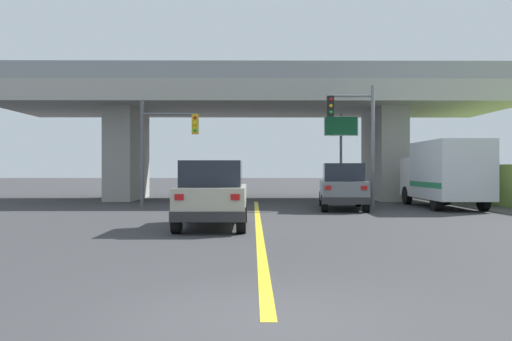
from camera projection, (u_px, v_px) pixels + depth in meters
ground at (256, 199)px, 33.31m from camera, size 160.00×160.00×0.00m
overpass_bridge at (256, 112)px, 33.30m from camera, size 28.99×9.53×7.27m
lane_divider_stripe at (258, 223)px, 18.58m from camera, size 0.20×24.10×0.01m
suv_lead at (213, 194)px, 17.08m from camera, size 2.04×4.39×2.02m
suv_crossing at (343, 186)px, 24.91m from camera, size 2.39×5.00×2.02m
box_truck at (445, 173)px, 25.75m from camera, size 2.33×6.70×3.02m
traffic_signal_nearside at (358, 129)px, 26.59m from camera, size 2.25×0.36×5.72m
traffic_signal_farside at (162, 139)px, 27.08m from camera, size 2.79×0.36×5.02m
highway_sign at (341, 135)px, 30.47m from camera, size 1.83×0.17×4.80m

